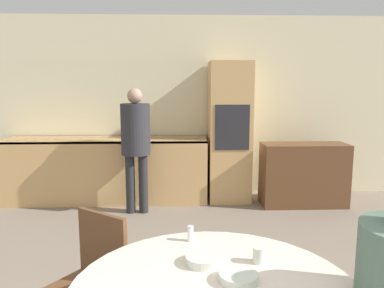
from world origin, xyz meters
TOP-DOWN VIEW (x-y plane):
  - wall_back at (0.00, 5.10)m, footprint 6.71×0.05m
  - kitchen_counter at (-1.11, 4.76)m, footprint 2.79×0.60m
  - oven_unit at (0.61, 4.77)m, footprint 0.57×0.59m
  - sideboard at (1.59, 4.47)m, footprint 1.13×0.45m
  - chair_far_left at (-0.62, 1.64)m, footprint 0.56×0.56m
  - person_standing at (-0.63, 4.24)m, footprint 0.36×0.36m
  - cup at (0.28, 1.28)m, footprint 0.06×0.06m
  - bowl_near at (0.01, 1.28)m, footprint 0.17×0.17m
  - bowl_far at (0.16, 1.11)m, footprint 0.17×0.17m
  - salt_shaker at (-0.04, 1.55)m, footprint 0.03×0.03m

SIDE VIEW (x-z plane):
  - sideboard at x=1.59m, z-range 0.00..0.85m
  - kitchen_counter at x=-1.11m, z-range 0.01..0.90m
  - chair_far_left at x=-0.62m, z-range 0.06..0.94m
  - bowl_far at x=0.16m, z-range 0.77..0.81m
  - bowl_near at x=0.01m, z-range 0.77..0.81m
  - cup at x=0.28m, z-range 0.77..0.85m
  - salt_shaker at x=-0.04m, z-range 0.77..0.86m
  - oven_unit at x=0.61m, z-range 0.00..1.94m
  - person_standing at x=-0.63m, z-range 0.18..1.76m
  - wall_back at x=0.00m, z-range 0.00..2.60m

